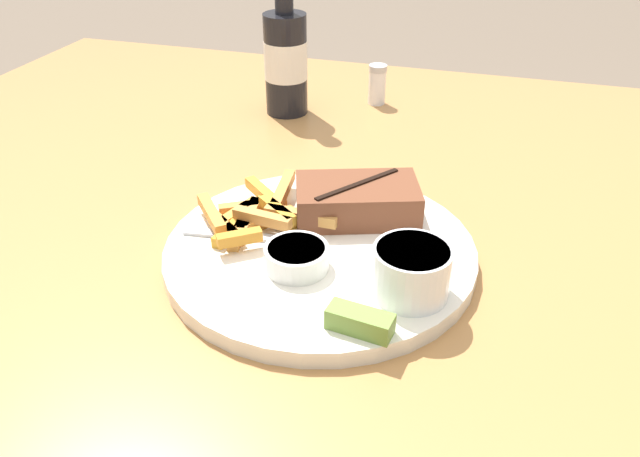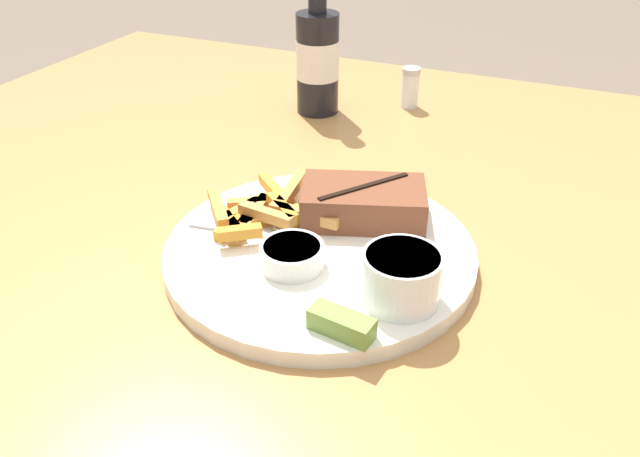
# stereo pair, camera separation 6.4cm
# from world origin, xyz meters

# --- Properties ---
(dining_table) EXTENTS (1.48, 1.33, 0.73)m
(dining_table) POSITION_xyz_m (0.00, 0.00, 0.66)
(dining_table) COLOR #A87542
(dining_table) RESTS_ON ground_plane
(dinner_plate) EXTENTS (0.32, 0.32, 0.02)m
(dinner_plate) POSITION_xyz_m (0.00, 0.00, 0.73)
(dinner_plate) COLOR silver
(dinner_plate) RESTS_ON dining_table
(steak_portion) EXTENTS (0.15, 0.12, 0.04)m
(steak_portion) POSITION_xyz_m (0.02, 0.07, 0.76)
(steak_portion) COLOR brown
(steak_portion) RESTS_ON dinner_plate
(fries_pile) EXTENTS (0.16, 0.17, 0.02)m
(fries_pile) POSITION_xyz_m (-0.08, 0.02, 0.75)
(fries_pile) COLOR gold
(fries_pile) RESTS_ON dinner_plate
(coleslaw_cup) EXTENTS (0.07, 0.07, 0.05)m
(coleslaw_cup) POSITION_xyz_m (0.10, -0.05, 0.77)
(coleslaw_cup) COLOR white
(coleslaw_cup) RESTS_ON dinner_plate
(dipping_sauce_cup) EXTENTS (0.06, 0.06, 0.02)m
(dipping_sauce_cup) POSITION_xyz_m (-0.01, -0.05, 0.76)
(dipping_sauce_cup) COLOR silver
(dipping_sauce_cup) RESTS_ON dinner_plate
(pickle_spear) EXTENTS (0.06, 0.03, 0.02)m
(pickle_spear) POSITION_xyz_m (0.07, -0.12, 0.75)
(pickle_spear) COLOR olive
(pickle_spear) RESTS_ON dinner_plate
(fork_utensil) EXTENTS (0.13, 0.03, 0.00)m
(fork_utensil) POSITION_xyz_m (-0.09, -0.01, 0.75)
(fork_utensil) COLOR #B7B7BC
(fork_utensil) RESTS_ON dinner_plate
(beer_bottle) EXTENTS (0.07, 0.07, 0.25)m
(beer_bottle) POSITION_xyz_m (-0.17, 0.38, 0.81)
(beer_bottle) COLOR black
(beer_bottle) RESTS_ON dining_table
(salt_shaker) EXTENTS (0.03, 0.03, 0.07)m
(salt_shaker) POSITION_xyz_m (-0.04, 0.46, 0.76)
(salt_shaker) COLOR white
(salt_shaker) RESTS_ON dining_table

